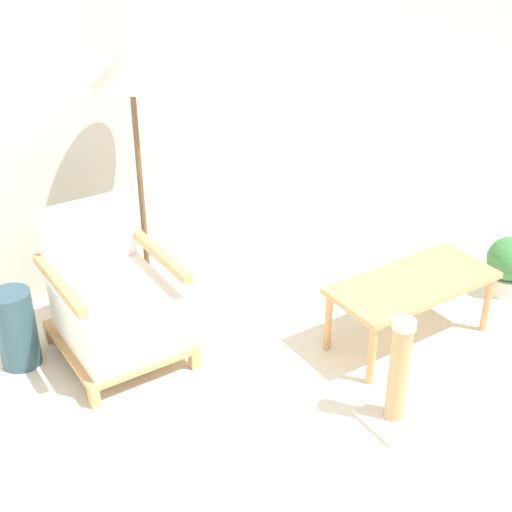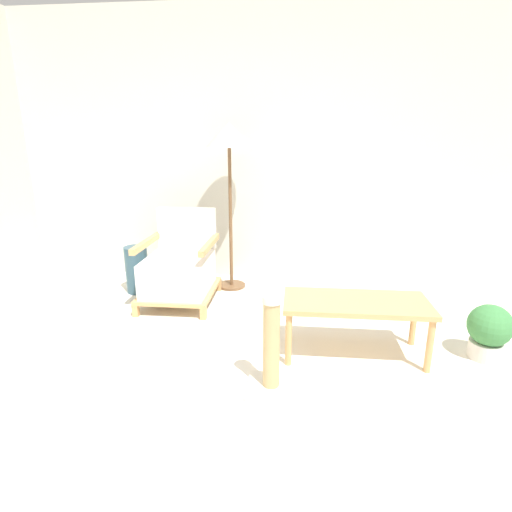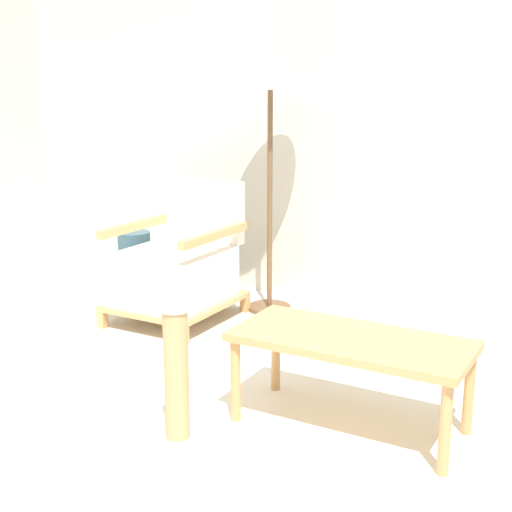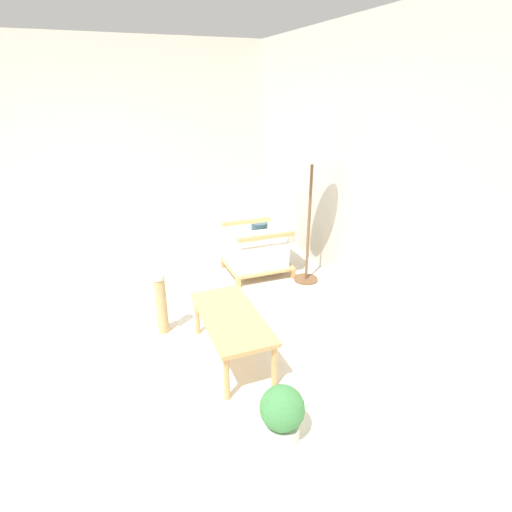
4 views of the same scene
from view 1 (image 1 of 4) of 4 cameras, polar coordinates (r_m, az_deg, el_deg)
The scene contains 8 objects.
ground_plane at distance 3.43m, azimuth 13.04°, elevation -17.73°, with size 14.00×14.00×0.00m, color silver.
wall_back at distance 4.54m, azimuth -8.30°, elevation 14.69°, with size 8.00×0.06×2.70m.
armchair at distance 4.01m, azimuth -11.32°, elevation -3.87°, with size 0.63×0.73×0.82m.
floor_lamp at distance 4.07m, azimuth -9.93°, elevation 13.67°, with size 0.44×0.44×1.60m.
coffee_table at distance 4.11m, azimuth 12.40°, elevation -2.49°, with size 0.97×0.45×0.40m.
vase at distance 4.11m, azimuth -18.64°, elevation -5.53°, with size 0.22×0.22×0.46m, color #2D4C5B.
potted_plant at distance 4.82m, azimuth 19.55°, elevation -0.63°, with size 0.29×0.29×0.39m.
scratching_post at distance 3.59m, azimuth 11.21°, elevation -10.01°, with size 0.28×0.28×0.60m.
Camera 1 is at (-1.86, -1.49, 2.46)m, focal length 50.00 mm.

